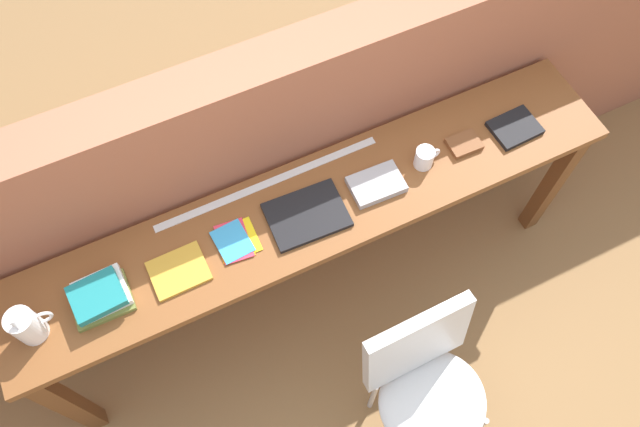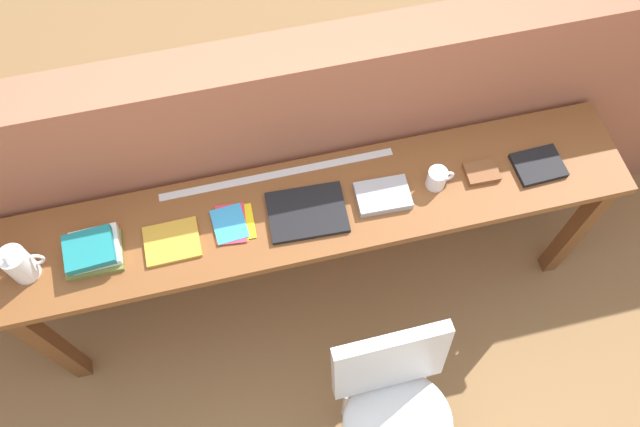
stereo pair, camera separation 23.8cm
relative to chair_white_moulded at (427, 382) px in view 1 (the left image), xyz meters
The scene contains 14 objects.
ground_plane 0.70m from the chair_white_moulded, 107.71° to the left, with size 40.00×40.00×0.00m, color olive.
brick_wall_back 1.09m from the chair_white_moulded, 97.34° to the left, with size 6.00×0.20×1.38m, color #9E5B42.
sideboard 0.78m from the chair_white_moulded, 100.68° to the left, with size 2.50×0.44×0.88m.
chair_white_moulded is the anchor object (origin of this frame).
pitcher_white 1.49m from the chair_white_moulded, 150.44° to the left, with size 0.14×0.10×0.18m.
book_stack_leftmost 1.28m from the chair_white_moulded, 144.17° to the left, with size 0.21×0.18×0.09m.
magazine_cycling 1.06m from the chair_white_moulded, 135.26° to the left, with size 0.21×0.17×0.02m, color gold.
pamphlet_pile_colourful 0.94m from the chair_white_moulded, 123.09° to the left, with size 0.16×0.18×0.01m.
book_open_centre 0.81m from the chair_white_moulded, 104.71° to the left, with size 0.30×0.22×0.02m, color black.
book_grey_hardcover 0.80m from the chair_white_moulded, 80.50° to the left, with size 0.21×0.14×0.03m, color #9E9EA3.
mug 0.89m from the chair_white_moulded, 64.68° to the left, with size 0.11×0.08×0.09m.
leather_journal_brown 0.97m from the chair_white_moulded, 53.62° to the left, with size 0.13×0.10×0.02m, color brown.
book_repair_rightmost 1.10m from the chair_white_moulded, 42.47° to the left, with size 0.19×0.15×0.02m, color black.
ruler_metal_back_edge 1.00m from the chair_white_moulded, 106.06° to the left, with size 0.95×0.03×0.00m, color silver.
Camera 1 is at (-0.47, -0.74, 3.01)m, focal length 35.00 mm.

